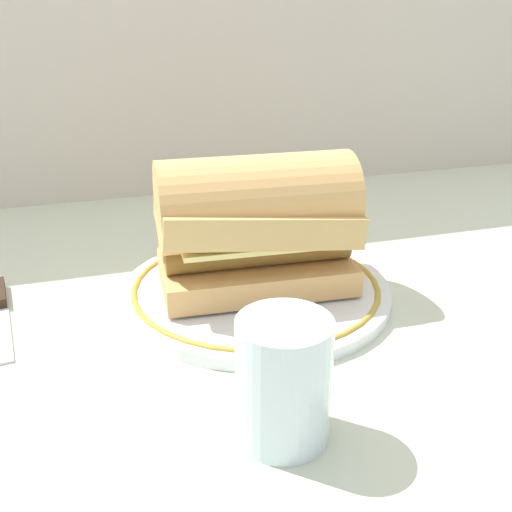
{
  "coord_description": "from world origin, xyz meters",
  "views": [
    {
      "loc": [
        -0.17,
        -0.5,
        0.29
      ],
      "look_at": [
        -0.01,
        0.03,
        0.04
      ],
      "focal_mm": 42.89,
      "sensor_mm": 36.0,
      "label": 1
    }
  ],
  "objects": [
    {
      "name": "drinking_glass",
      "position": [
        -0.05,
        -0.17,
        0.04
      ],
      "size": [
        0.07,
        0.07,
        0.09
      ],
      "color": "silver",
      "rests_on": "ground_plane"
    },
    {
      "name": "plate",
      "position": [
        -0.01,
        0.03,
        0.01
      ],
      "size": [
        0.27,
        0.27,
        0.01
      ],
      "color": "white",
      "rests_on": "ground_plane"
    },
    {
      "name": "sausage_sandwich",
      "position": [
        -0.01,
        0.03,
        0.08
      ],
      "size": [
        0.19,
        0.11,
        0.13
      ],
      "rotation": [
        0.0,
        0.0,
        -0.06
      ],
      "color": "tan",
      "rests_on": "plate"
    },
    {
      "name": "ground_plane",
      "position": [
        0.0,
        0.0,
        0.0
      ],
      "size": [
        1.5,
        1.5,
        0.0
      ],
      "primitive_type": "plane",
      "color": "beige"
    }
  ]
}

